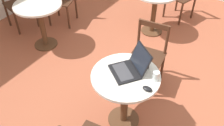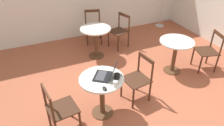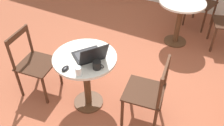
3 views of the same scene
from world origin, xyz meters
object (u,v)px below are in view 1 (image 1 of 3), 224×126
(cafe_table_mid, at_px, (155,2))
(laptop, at_px, (130,67))
(chair_far_back, at_px, (18,3))
(cafe_table_far, at_px, (40,15))
(chair_near_right, at_px, (147,56))
(mouse, at_px, (147,89))
(drinking_glass, at_px, (156,76))
(mug, at_px, (145,64))
(cafe_table_near, at_px, (125,87))

(cafe_table_mid, height_order, laptop, laptop)
(cafe_table_mid, xyz_separation_m, chair_far_back, (-1.13, 2.08, -0.12))
(cafe_table_far, height_order, chair_far_back, chair_far_back)
(chair_near_right, relative_size, mouse, 8.74)
(cafe_table_mid, xyz_separation_m, drinking_glass, (-1.80, -0.86, 0.23))
(mug, bearing_deg, cafe_table_far, 79.98)
(mouse, height_order, mug, mug)
(cafe_table_near, bearing_deg, cafe_table_mid, 16.97)
(cafe_table_mid, distance_m, laptop, 1.94)
(cafe_table_near, xyz_separation_m, chair_near_right, (0.74, 0.10, -0.12))
(cafe_table_mid, relative_size, laptop, 1.61)
(chair_near_right, bearing_deg, laptop, -171.10)
(cafe_table_far, distance_m, mouse, 2.25)
(cafe_table_far, xyz_separation_m, mouse, (-0.63, -2.15, 0.20))
(cafe_table_near, relative_size, laptop, 1.61)
(drinking_glass, bearing_deg, cafe_table_far, 77.94)
(cafe_table_far, bearing_deg, laptop, -104.96)
(chair_near_right, distance_m, laptop, 0.76)
(cafe_table_mid, bearing_deg, chair_near_right, -157.75)
(mouse, relative_size, drinking_glass, 1.00)
(chair_far_back, xyz_separation_m, mouse, (-0.84, -2.94, 0.32))
(cafe_table_mid, relative_size, chair_near_right, 0.86)
(cafe_table_mid, distance_m, cafe_table_far, 1.86)
(laptop, bearing_deg, cafe_table_far, 75.04)
(drinking_glass, bearing_deg, mug, 57.86)
(laptop, bearing_deg, drinking_glass, -81.74)
(chair_near_right, bearing_deg, drinking_glass, -148.47)
(cafe_table_mid, distance_m, chair_near_right, 1.28)
(laptop, xyz_separation_m, mouse, (-0.13, -0.28, -0.04))
(cafe_table_far, xyz_separation_m, chair_far_back, (0.21, 0.78, -0.12))
(cafe_table_near, height_order, chair_far_back, chair_far_back)
(chair_far_back, relative_size, mouse, 8.74)
(mouse, distance_m, mug, 0.33)
(cafe_table_near, xyz_separation_m, cafe_table_far, (0.57, 1.87, 0.00))
(mouse, bearing_deg, drinking_glass, -1.20)
(mouse, bearing_deg, cafe_table_near, 78.08)
(cafe_table_far, relative_size, drinking_glass, 7.48)
(cafe_table_far, xyz_separation_m, chair_near_right, (0.16, -1.77, -0.12))
(cafe_table_far, height_order, chair_near_right, chair_near_right)
(mouse, xyz_separation_m, drinking_glass, (0.17, -0.00, 0.03))
(laptop, bearing_deg, mug, -34.33)
(cafe_table_far, distance_m, drinking_glass, 2.22)
(mouse, bearing_deg, chair_near_right, 25.48)
(cafe_table_near, height_order, mouse, mouse)
(cafe_table_mid, height_order, chair_near_right, chair_near_right)
(cafe_table_near, distance_m, mouse, 0.34)
(cafe_table_near, height_order, drinking_glass, drinking_glass)
(cafe_table_near, bearing_deg, cafe_table_far, 72.97)
(cafe_table_far, bearing_deg, chair_near_right, -84.69)
(drinking_glass, bearing_deg, chair_far_back, 77.22)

